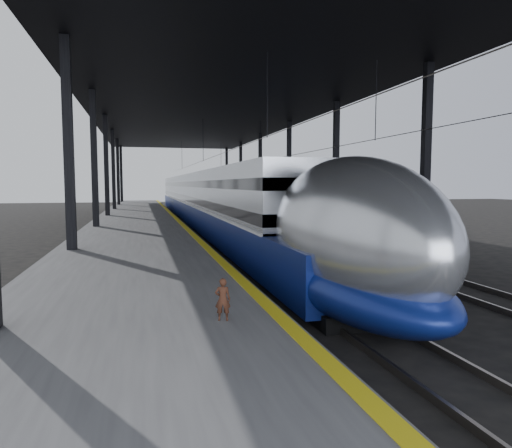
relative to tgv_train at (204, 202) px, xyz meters
name	(u,v)px	position (x,y,z in m)	size (l,w,h in m)	color
ground	(248,297)	(-2.00, -24.71, -2.04)	(160.00, 160.00, 0.00)	black
platform	(137,226)	(-5.50, -4.71, -1.54)	(6.00, 80.00, 1.00)	#4C4C4F
yellow_strip	(176,219)	(-2.70, -4.71, -1.03)	(0.30, 80.00, 0.01)	gold
rails	(246,229)	(2.50, -4.71, -1.96)	(6.52, 80.00, 0.16)	slate
canopy	(211,107)	(-0.10, -4.71, 7.08)	(18.00, 75.00, 9.47)	black
tgv_train	(204,202)	(0.00, 0.00, 0.00)	(3.04, 65.20, 4.36)	#BABCC2
second_train	(233,199)	(5.00, 12.28, -0.15)	(2.71, 56.05, 3.74)	navy
child	(223,299)	(-3.78, -30.23, -0.64)	(0.29, 0.19, 0.79)	#442316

